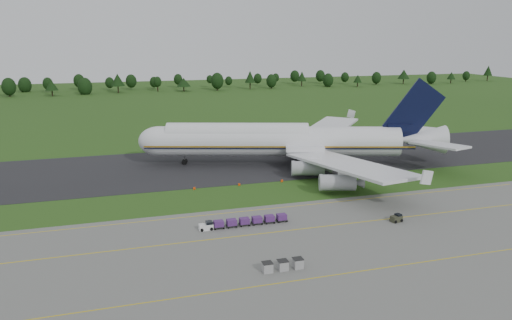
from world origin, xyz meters
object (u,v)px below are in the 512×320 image
object	(u,v)px
utility_cart	(396,219)
aircraft	(284,140)
baggage_train	(243,222)
uld_row	(283,265)
edge_markers	(239,185)

from	to	relation	value
utility_cart	aircraft	bearing A→B (deg)	96.57
baggage_train	utility_cart	size ratio (longest dim) A/B	7.19
baggage_train	aircraft	bearing A→B (deg)	60.73
uld_row	edge_markers	world-z (taller)	uld_row
aircraft	uld_row	distance (m)	63.27
uld_row	edge_markers	bearing A→B (deg)	83.60
utility_cart	edge_markers	distance (m)	38.03
baggage_train	edge_markers	world-z (taller)	baggage_train
aircraft	edge_markers	xyz separation A→B (m)	(-16.74, -15.67, -6.38)
aircraft	uld_row	bearing A→B (deg)	-110.07
utility_cart	uld_row	bearing A→B (deg)	-155.04
uld_row	edge_markers	xyz separation A→B (m)	(4.88, 43.51, -0.53)
baggage_train	edge_markers	distance (m)	25.38
edge_markers	uld_row	bearing A→B (deg)	-96.40
uld_row	edge_markers	distance (m)	43.78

